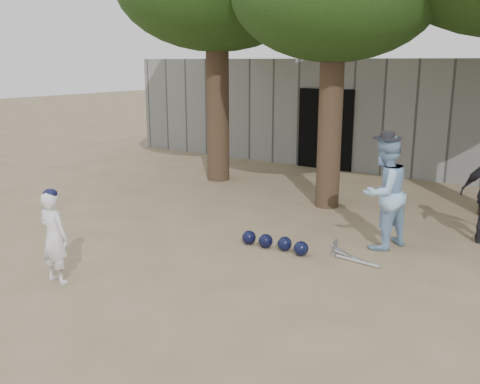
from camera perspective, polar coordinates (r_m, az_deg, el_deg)
The scene contains 6 objects.
ground at distance 8.21m, azimuth -7.48°, elevation -7.27°, with size 70.00×70.00×0.00m, color #937C5E.
boy_player at distance 7.61m, azimuth -19.24°, elevation -4.60°, with size 0.46×0.30×1.27m, color white.
spectator_blue at distance 8.76m, azimuth 15.08°, elevation -0.10°, with size 0.88×0.68×1.81m, color #94BDE5.
back_building at distance 16.88m, azimuth 16.60°, elevation 8.36°, with size 16.00×5.24×3.00m.
helmet_row at distance 8.59m, azimuth 3.72°, elevation -5.40°, with size 1.19×0.29×0.23m.
bat_pile at distance 8.48m, azimuth 11.20°, elevation -6.52°, with size 1.05×0.78×0.06m.
Camera 1 is at (5.16, -5.67, 2.94)m, focal length 40.00 mm.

